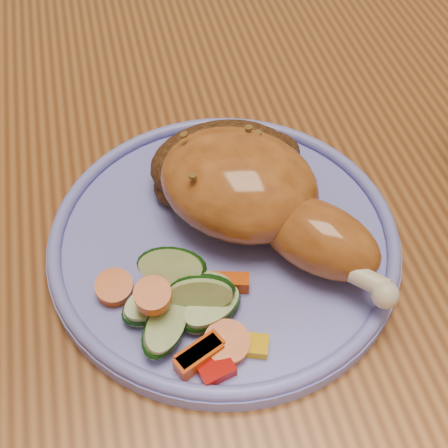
# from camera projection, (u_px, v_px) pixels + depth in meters

# --- Properties ---
(ground) EXTENTS (4.00, 4.00, 0.00)m
(ground) POSITION_uv_depth(u_px,v_px,m) (243.00, 433.00, 1.14)
(ground) COLOR brown
(ground) RESTS_ON ground
(dining_table) EXTENTS (0.90, 1.40, 0.75)m
(dining_table) POSITION_uv_depth(u_px,v_px,m) (258.00, 180.00, 0.63)
(dining_table) COLOR brown
(dining_table) RESTS_ON ground
(chair_far) EXTENTS (0.42, 0.42, 0.91)m
(chair_far) POSITION_uv_depth(u_px,v_px,m) (166.00, 6.00, 1.15)
(chair_far) COLOR #4C2D16
(chair_far) RESTS_ON ground
(plate) EXTENTS (0.26, 0.26, 0.01)m
(plate) POSITION_uv_depth(u_px,v_px,m) (224.00, 242.00, 0.46)
(plate) COLOR #6F71CF
(plate) RESTS_ON dining_table
(plate_rim) EXTENTS (0.26, 0.26, 0.01)m
(plate_rim) POSITION_uv_depth(u_px,v_px,m) (224.00, 233.00, 0.46)
(plate_rim) COLOR #6F71CF
(plate_rim) RESTS_ON plate
(chicken_leg) EXTENTS (0.17, 0.19, 0.06)m
(chicken_leg) POSITION_uv_depth(u_px,v_px,m) (257.00, 196.00, 0.44)
(chicken_leg) COLOR #AD5E24
(chicken_leg) RESTS_ON plate
(rice_pilaf) EXTENTS (0.12, 0.08, 0.05)m
(rice_pilaf) POSITION_uv_depth(u_px,v_px,m) (226.00, 163.00, 0.48)
(rice_pilaf) COLOR #4A2912
(rice_pilaf) RESTS_ON plate
(vegetable_pile) EXTENTS (0.11, 0.10, 0.05)m
(vegetable_pile) POSITION_uv_depth(u_px,v_px,m) (183.00, 306.00, 0.41)
(vegetable_pile) COLOR #A50A05
(vegetable_pile) RESTS_ON plate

